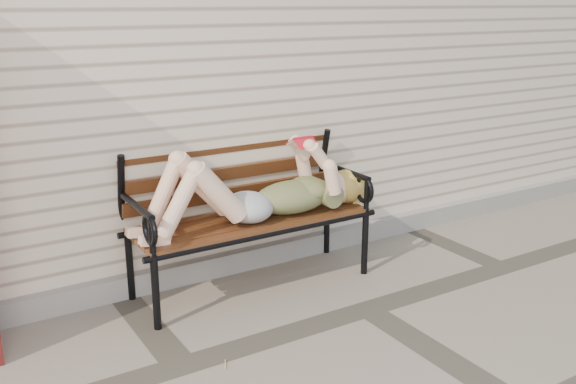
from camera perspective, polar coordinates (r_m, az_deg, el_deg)
ground at (r=4.13m, az=7.02°, el=-10.29°), size 80.00×80.00×0.00m
house_wall at (r=6.31m, az=-10.07°, el=13.10°), size 8.00×4.00×3.00m
foundation_strip at (r=4.83m, az=-0.13°, el=-5.11°), size 8.00×0.10×0.15m
garden_bench at (r=4.29m, az=-3.94°, el=-0.04°), size 1.75×0.70×1.13m
reading_woman at (r=4.17m, az=-2.89°, el=0.02°), size 1.65×0.37×0.52m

